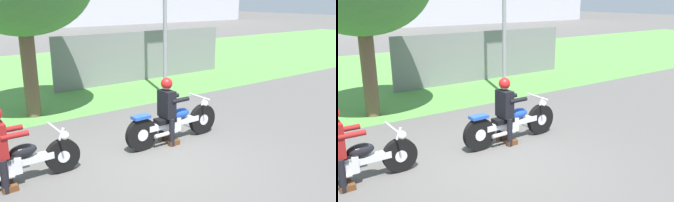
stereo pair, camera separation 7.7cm
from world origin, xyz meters
The scene contains 6 objects.
ground centered at (0.00, 0.00, 0.00)m, with size 120.00×120.00×0.00m, color #565451.
grass_verge centered at (0.00, 9.40, 0.00)m, with size 60.00×12.00×0.01m, color #549342.
motorcycle_lead centered at (0.79, 0.69, 0.40)m, with size 2.29×0.66×0.90m.
rider_lead centered at (0.62, 0.69, 0.83)m, with size 0.55×0.48×1.42m.
motorcycle_follow centered at (-2.45, 0.69, 0.38)m, with size 2.25×0.66×0.86m.
fence_segment centered at (3.61, 6.23, 0.90)m, with size 7.00×0.06×1.80m, color slate.
Camera 2 is at (-3.53, -5.19, 2.96)m, focal length 39.04 mm.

